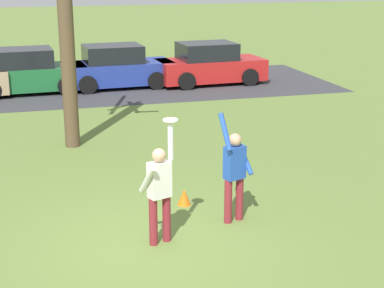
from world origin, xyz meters
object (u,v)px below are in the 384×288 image
at_px(bare_tree_tall, 65,19).
at_px(person_defender, 234,170).
at_px(parked_car_green, 26,73).
at_px(field_cone_orange, 184,197).
at_px(parked_car_blue, 116,68).
at_px(person_catcher, 159,188).
at_px(frisbee_disc, 170,120).
at_px(parked_car_red, 210,65).

bearing_deg(bare_tree_tall, person_defender, -66.34).
xyz_separation_m(parked_car_green, bare_tree_tall, (0.98, -7.27, 2.48)).
bearing_deg(field_cone_orange, parked_car_blue, 87.50).
bearing_deg(person_catcher, frisbee_disc, -0.00).
relative_size(person_catcher, field_cone_orange, 6.50).
distance_m(parked_car_red, bare_tree_tall, 9.60).
xyz_separation_m(bare_tree_tall, field_cone_orange, (1.77, -4.58, -3.05)).
height_order(parked_car_blue, field_cone_orange, parked_car_blue).
distance_m(parked_car_green, parked_car_red, 6.86).
bearing_deg(parked_car_red, bare_tree_tall, -132.48).
bearing_deg(parked_car_red, parked_car_green, 176.01).
xyz_separation_m(person_defender, parked_car_blue, (-0.14, 12.97, -0.25)).
relative_size(parked_car_green, field_cone_orange, 13.09).
distance_m(frisbee_disc, field_cone_orange, 2.48).
height_order(bare_tree_tall, field_cone_orange, bare_tree_tall).
relative_size(person_catcher, frisbee_disc, 8.54).
xyz_separation_m(parked_car_blue, parked_car_red, (3.59, -0.25, 0.00)).
distance_m(parked_car_blue, bare_tree_tall, 8.14).
relative_size(frisbee_disc, bare_tree_tall, 0.04).
bearing_deg(parked_car_red, field_cone_orange, -112.38).
relative_size(frisbee_disc, field_cone_orange, 0.76).
relative_size(bare_tree_tall, field_cone_orange, 21.01).
height_order(person_catcher, frisbee_disc, frisbee_disc).
distance_m(person_catcher, parked_car_blue, 13.56).
height_order(parked_car_green, parked_car_red, same).
relative_size(person_catcher, parked_car_green, 0.50).
relative_size(frisbee_disc, parked_car_red, 0.06).
bearing_deg(person_defender, person_catcher, 0.00).
bearing_deg(parked_car_green, frisbee_disc, -83.87).
bearing_deg(person_catcher, bare_tree_tall, 79.56).
relative_size(person_catcher, parked_car_blue, 0.50).
bearing_deg(parked_car_blue, parked_car_red, -6.99).
bearing_deg(field_cone_orange, bare_tree_tall, 111.14).
relative_size(parked_car_blue, parked_car_red, 1.00).
relative_size(parked_car_green, parked_car_blue, 1.00).
height_order(person_defender, field_cone_orange, person_defender).
relative_size(parked_car_red, bare_tree_tall, 0.62).
height_order(person_catcher, bare_tree_tall, bare_tree_tall).
relative_size(person_defender, parked_car_red, 0.49).
distance_m(parked_car_red, field_cone_orange, 12.45).
height_order(parked_car_green, field_cone_orange, parked_car_green).
bearing_deg(parked_car_blue, person_catcher, -98.71).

